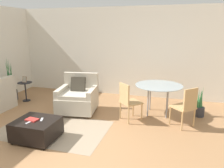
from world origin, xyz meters
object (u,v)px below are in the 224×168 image
at_px(book_stack, 32,120).
at_px(dining_table, 159,88).
at_px(tv_remote_secondary, 29,122).
at_px(tv_remote_primary, 42,119).
at_px(picture_frame, 24,80).
at_px(dining_chair_near_left, 128,100).
at_px(side_table, 25,88).
at_px(dining_chair_near_right, 186,105).
at_px(ottoman, 37,129).
at_px(armchair, 78,98).
at_px(potted_plant, 11,89).
at_px(potted_plant_small, 200,107).

distance_m(book_stack, dining_table, 3.00).
bearing_deg(tv_remote_secondary, book_stack, 97.08).
bearing_deg(tv_remote_secondary, tv_remote_primary, 49.20).
distance_m(book_stack, picture_frame, 2.58).
xyz_separation_m(book_stack, picture_frame, (-1.66, 1.96, 0.24)).
height_order(tv_remote_primary, dining_chair_near_left, dining_chair_near_left).
xyz_separation_m(side_table, dining_chair_near_right, (4.49, -0.56, 0.12)).
bearing_deg(tv_remote_primary, book_stack, -156.91).
distance_m(ottoman, side_table, 2.60).
bearing_deg(dining_chair_near_right, armchair, 175.20).
bearing_deg(side_table, armchair, -10.41).
bearing_deg(armchair, dining_chair_near_left, -9.19).
height_order(ottoman, picture_frame, picture_frame).
bearing_deg(tv_remote_primary, potted_plant, 141.14).
bearing_deg(potted_plant, side_table, 4.86).
bearing_deg(ottoman, potted_plant, 139.21).
height_order(tv_remote_primary, dining_table, dining_table).
distance_m(armchair, tv_remote_secondary, 1.74).
distance_m(potted_plant, dining_chair_near_left, 3.73).
bearing_deg(dining_chair_near_right, tv_remote_secondary, -151.87).
height_order(picture_frame, potted_plant_small, potted_plant_small).
xyz_separation_m(picture_frame, dining_table, (3.85, 0.07, 0.02)).
xyz_separation_m(tv_remote_secondary, dining_chair_near_left, (1.55, 1.50, 0.11)).
xyz_separation_m(picture_frame, dining_chair_near_right, (4.49, -0.56, -0.14)).
bearing_deg(tv_remote_primary, picture_frame, 134.02).
distance_m(side_table, dining_chair_near_left, 3.27).
relative_size(dining_table, potted_plant_small, 1.49).
bearing_deg(book_stack, potted_plant_small, 34.01).
height_order(tv_remote_secondary, dining_chair_near_left, dining_chair_near_left).
xyz_separation_m(ottoman, tv_remote_secondary, (-0.06, -0.13, 0.19)).
bearing_deg(ottoman, tv_remote_primary, 26.34).
distance_m(armchair, dining_chair_near_right, 2.65).
bearing_deg(tv_remote_secondary, dining_chair_near_left, 44.23).
xyz_separation_m(picture_frame, potted_plant_small, (4.85, 0.19, -0.42)).
bearing_deg(dining_chair_near_left, dining_table, 45.00).
height_order(tv_remote_secondary, side_table, side_table).
distance_m(ottoman, potted_plant_small, 3.78).
xyz_separation_m(tv_remote_secondary, side_table, (-1.67, 2.07, -0.01)).
distance_m(tv_remote_secondary, picture_frame, 2.67).
bearing_deg(potted_plant_small, dining_chair_near_left, -155.19).
bearing_deg(dining_chair_near_right, dining_table, 135.00).
xyz_separation_m(book_stack, dining_chair_near_left, (1.56, 1.40, 0.10)).
bearing_deg(tv_remote_secondary, picture_frame, 128.99).
height_order(armchair, book_stack, armchair).
relative_size(dining_chair_near_left, dining_chair_near_right, 1.00).
bearing_deg(ottoman, dining_chair_near_right, 26.50).
height_order(side_table, potted_plant_small, potted_plant_small).
relative_size(tv_remote_primary, picture_frame, 0.94).
bearing_deg(dining_table, potted_plant_small, 6.87).
relative_size(book_stack, picture_frame, 1.46).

